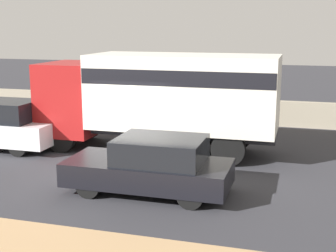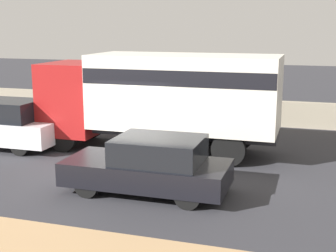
{
  "view_description": "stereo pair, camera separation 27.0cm",
  "coord_description": "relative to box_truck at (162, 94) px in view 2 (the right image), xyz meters",
  "views": [
    {
      "loc": [
        5.08,
        -11.94,
        4.15
      ],
      "look_at": [
        1.44,
        0.69,
        1.32
      ],
      "focal_mm": 50.0,
      "sensor_mm": 36.0,
      "label": 1
    },
    {
      "loc": [
        5.34,
        -11.86,
        4.15
      ],
      "look_at": [
        1.44,
        0.69,
        1.32
      ],
      "focal_mm": 50.0,
      "sensor_mm": 36.0,
      "label": 2
    }
  ],
  "objects": [
    {
      "name": "ground_plane",
      "position": [
        -0.62,
        -2.63,
        -1.96
      ],
      "size": [
        80.0,
        80.0,
        0.0
      ],
      "primitive_type": "plane",
      "color": "#2D2D33"
    },
    {
      "name": "stone_wall_backdrop",
      "position": [
        -0.62,
        5.27,
        -1.43
      ],
      "size": [
        60.0,
        0.35,
        1.06
      ],
      "color": "gray",
      "rests_on": "ground_plane"
    },
    {
      "name": "box_truck",
      "position": [
        0.0,
        0.0,
        0.0
      ],
      "size": [
        7.9,
        2.49,
        3.24
      ],
      "rotation": [
        0.0,
        0.0,
        3.14
      ],
      "color": "maroon",
      "rests_on": "ground_plane"
    },
    {
      "name": "car_hatchback",
      "position": [
        0.96,
        -3.89,
        -1.25
      ],
      "size": [
        4.13,
        1.81,
        1.44
      ],
      "rotation": [
        0.0,
        0.0,
        3.14
      ],
      "color": "black",
      "rests_on": "ground_plane"
    }
  ]
}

